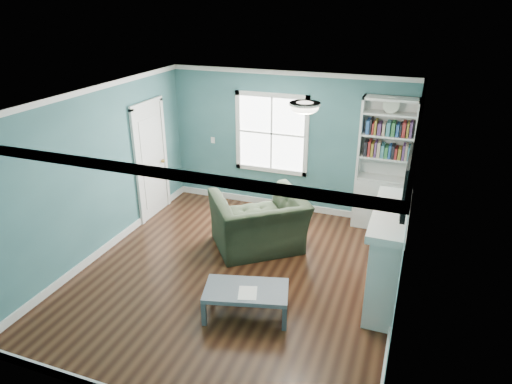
% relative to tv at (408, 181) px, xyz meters
% --- Properties ---
extents(floor, '(5.00, 5.00, 0.00)m').
position_rel_tv_xyz_m(floor, '(-2.20, -0.20, -1.72)').
color(floor, black).
rests_on(floor, ground).
extents(room_walls, '(5.00, 5.00, 5.00)m').
position_rel_tv_xyz_m(room_walls, '(-2.20, -0.20, -0.14)').
color(room_walls, '#336167').
rests_on(room_walls, ground).
extents(trim, '(4.50, 5.00, 2.60)m').
position_rel_tv_xyz_m(trim, '(-2.20, -0.20, -0.49)').
color(trim, white).
rests_on(trim, ground).
extents(window, '(1.40, 0.06, 1.50)m').
position_rel_tv_xyz_m(window, '(-2.50, 2.29, -0.27)').
color(window, white).
rests_on(window, room_walls).
extents(bookshelf, '(0.90, 0.35, 2.31)m').
position_rel_tv_xyz_m(bookshelf, '(-0.43, 2.10, -0.80)').
color(bookshelf, silver).
rests_on(bookshelf, ground).
extents(fireplace, '(0.44, 1.58, 1.30)m').
position_rel_tv_xyz_m(fireplace, '(-0.12, 0.00, -1.09)').
color(fireplace, black).
rests_on(fireplace, ground).
extents(tv, '(0.06, 1.10, 0.65)m').
position_rel_tv_xyz_m(tv, '(0.00, 0.00, 0.00)').
color(tv, black).
rests_on(tv, fireplace).
extents(door, '(0.12, 0.98, 2.17)m').
position_rel_tv_xyz_m(door, '(-4.42, 1.20, -0.65)').
color(door, silver).
rests_on(door, ground).
extents(ceiling_fixture, '(0.38, 0.38, 0.15)m').
position_rel_tv_xyz_m(ceiling_fixture, '(-1.30, -0.10, 0.82)').
color(ceiling_fixture, white).
rests_on(ceiling_fixture, room_walls).
extents(light_switch, '(0.08, 0.01, 0.12)m').
position_rel_tv_xyz_m(light_switch, '(-3.70, 2.28, -0.52)').
color(light_switch, white).
rests_on(light_switch, room_walls).
extents(recliner, '(1.64, 1.56, 1.21)m').
position_rel_tv_xyz_m(recliner, '(-2.16, 0.66, -1.12)').
color(recliner, black).
rests_on(recliner, ground).
extents(coffee_table, '(1.17, 0.82, 0.38)m').
position_rel_tv_xyz_m(coffee_table, '(-1.74, -0.98, -1.39)').
color(coffee_table, '#444B52').
rests_on(coffee_table, ground).
extents(paper_sheet, '(0.31, 0.35, 0.00)m').
position_rel_tv_xyz_m(paper_sheet, '(-1.69, -1.06, -1.34)').
color(paper_sheet, white).
rests_on(paper_sheet, coffee_table).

